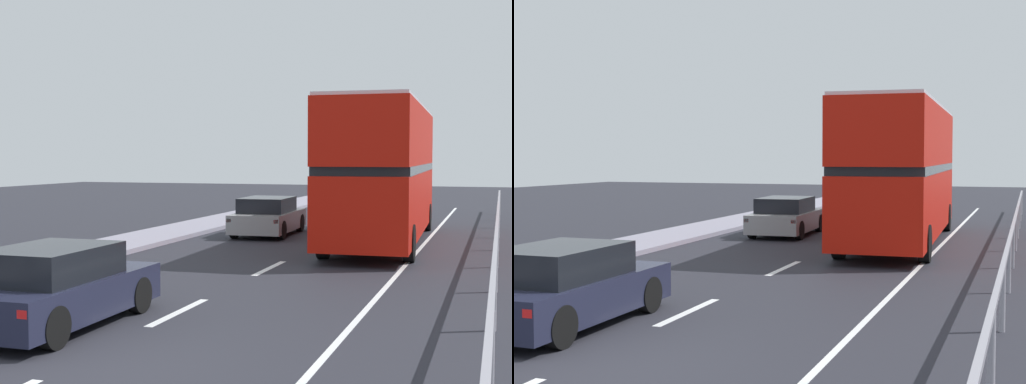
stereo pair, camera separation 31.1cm
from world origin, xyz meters
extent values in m
cube|color=#25262D|center=(0.00, 0.00, -0.05)|extent=(73.75, 120.00, 0.10)
cube|color=silver|center=(0.00, 3.45, 0.00)|extent=(0.16, 2.42, 0.01)
cube|color=silver|center=(0.00, 8.86, 0.00)|extent=(0.16, 2.42, 0.01)
cube|color=silver|center=(0.00, 14.27, 0.00)|extent=(0.16, 2.42, 0.01)
cube|color=silver|center=(0.00, 19.69, 0.00)|extent=(0.16, 2.42, 0.01)
cube|color=silver|center=(0.00, 25.10, 0.00)|extent=(0.16, 2.42, 0.01)
cube|color=silver|center=(0.00, 30.51, 0.00)|extent=(0.16, 2.42, 0.01)
cube|color=silver|center=(3.14, 9.00, 0.00)|extent=(0.12, 46.00, 0.01)
cube|color=#95929D|center=(5.35, 9.00, 1.03)|extent=(0.08, 42.00, 0.08)
cylinder|color=#95929D|center=(5.35, 0.25, 0.52)|extent=(0.10, 0.10, 1.03)
cylinder|color=#95929D|center=(5.35, 3.75, 0.52)|extent=(0.10, 0.10, 1.03)
cylinder|color=#95929D|center=(5.35, 7.25, 0.52)|extent=(0.10, 0.10, 1.03)
cylinder|color=#95929D|center=(5.35, 10.75, 0.52)|extent=(0.10, 0.10, 1.03)
cylinder|color=#95929D|center=(5.35, 14.25, 0.52)|extent=(0.10, 0.10, 1.03)
cylinder|color=#95929D|center=(5.35, 17.75, 0.52)|extent=(0.10, 0.10, 1.03)
cylinder|color=#95929D|center=(5.35, 21.25, 0.52)|extent=(0.10, 0.10, 1.03)
cylinder|color=#95929D|center=(5.35, 24.75, 0.52)|extent=(0.10, 0.10, 1.03)
cylinder|color=#95929D|center=(5.35, 28.25, 0.52)|extent=(0.10, 0.10, 1.03)
cube|color=red|center=(1.86, 15.09, 1.32)|extent=(2.95, 11.56, 1.93)
cube|color=black|center=(1.86, 15.09, 2.40)|extent=(2.95, 11.10, 0.24)
cube|color=red|center=(1.86, 15.09, 3.41)|extent=(2.95, 11.56, 1.77)
cube|color=silver|center=(1.86, 15.09, 4.34)|extent=(2.89, 11.33, 0.10)
cube|color=black|center=(1.63, 20.80, 1.41)|extent=(2.24, 0.13, 1.35)
cube|color=yellow|center=(1.63, 20.80, 3.85)|extent=(1.49, 0.10, 0.28)
cylinder|color=black|center=(0.54, 19.38, 0.50)|extent=(0.32, 1.01, 1.00)
cylinder|color=black|center=(2.83, 19.47, 0.50)|extent=(0.32, 1.01, 1.00)
cylinder|color=black|center=(0.88, 10.92, 0.50)|extent=(0.32, 1.01, 1.00)
cylinder|color=black|center=(3.17, 11.01, 0.50)|extent=(0.32, 1.01, 1.00)
cube|color=#1D1F34|center=(-1.43, 1.86, 0.49)|extent=(1.75, 4.03, 0.63)
cube|color=black|center=(-1.43, 1.66, 1.07)|extent=(1.53, 2.22, 0.52)
cube|color=red|center=(-0.67, -0.12, 0.65)|extent=(0.16, 0.06, 0.12)
cylinder|color=black|center=(-2.22, 3.18, 0.32)|extent=(0.20, 0.64, 0.64)
cylinder|color=black|center=(-0.64, 3.17, 0.32)|extent=(0.20, 0.64, 0.64)
cylinder|color=black|center=(-0.65, 0.55, 0.32)|extent=(0.20, 0.64, 0.64)
cube|color=gray|center=(-2.35, 16.23, 0.50)|extent=(1.98, 4.27, 0.64)
cube|color=black|center=(-2.34, 16.02, 1.08)|extent=(1.69, 2.37, 0.51)
cube|color=red|center=(-3.06, 14.13, 0.66)|extent=(0.16, 0.07, 0.12)
cube|color=red|center=(-1.46, 14.19, 0.66)|extent=(0.16, 0.07, 0.12)
cylinder|color=black|center=(-3.23, 17.59, 0.32)|extent=(0.23, 0.65, 0.64)
cylinder|color=black|center=(-1.58, 17.66, 0.32)|extent=(0.23, 0.65, 0.64)
cylinder|color=black|center=(-3.11, 14.79, 0.32)|extent=(0.23, 0.65, 0.64)
cylinder|color=black|center=(-1.46, 14.87, 0.32)|extent=(0.23, 0.65, 0.64)
camera|label=1|loc=(5.44, -8.45, 2.80)|focal=51.64mm
camera|label=2|loc=(5.74, -8.35, 2.80)|focal=51.64mm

